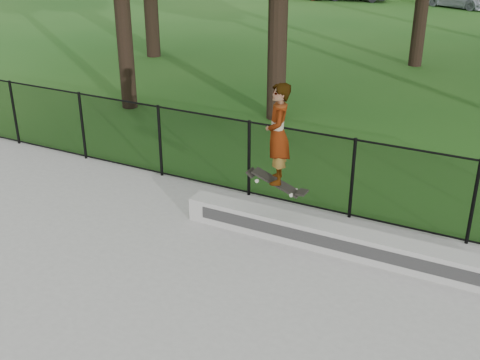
% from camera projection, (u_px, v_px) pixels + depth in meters
% --- Properties ---
extents(grind_ledge, '(5.57, 0.40, 0.41)m').
position_uv_depth(grind_ledge, '(345.00, 241.00, 9.53)').
color(grind_ledge, '#ABABA6').
rests_on(grind_ledge, concrete_slab).
extents(skater_airborne, '(0.80, 0.69, 1.82)m').
position_uv_depth(skater_airborne, '(278.00, 136.00, 9.26)').
color(skater_airborne, black).
rests_on(skater_airborne, ground).
extents(chainlink_fence, '(16.06, 0.06, 1.50)m').
position_uv_depth(chainlink_fence, '(249.00, 158.00, 11.24)').
color(chainlink_fence, black).
rests_on(chainlink_fence, concrete_slab).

